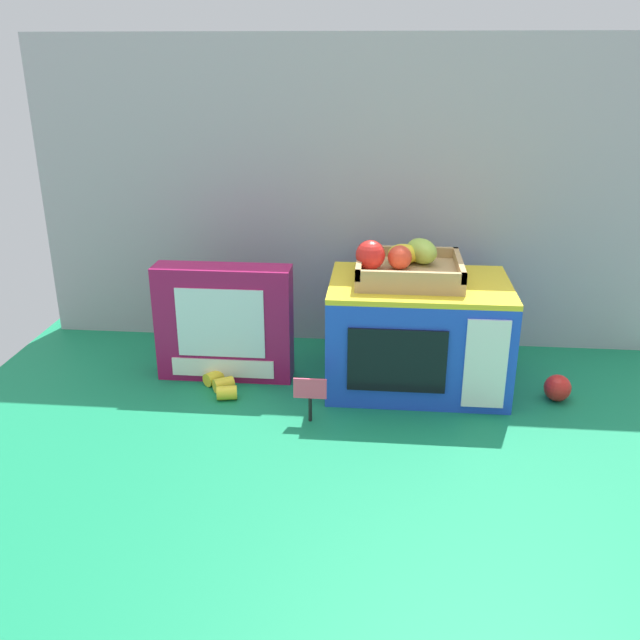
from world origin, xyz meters
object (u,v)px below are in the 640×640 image
object	(u,v)px
toy_microwave	(417,334)
loose_toy_banana	(222,385)
price_sign	(310,393)
loose_toy_apple	(557,388)
food_groups_crate	(405,266)
cookie_set_box	(224,323)

from	to	relation	value
toy_microwave	loose_toy_banana	world-z (taller)	toy_microwave
price_sign	loose_toy_banana	distance (m)	0.25
toy_microwave	price_sign	xyz separation A→B (m)	(-0.23, -0.21, -0.06)
toy_microwave	loose_toy_apple	world-z (taller)	toy_microwave
toy_microwave	food_groups_crate	bearing A→B (deg)	148.95
food_groups_crate	price_sign	distance (m)	0.37
toy_microwave	food_groups_crate	size ratio (longest dim) A/B	1.70
loose_toy_apple	toy_microwave	bearing A→B (deg)	169.51
toy_microwave	food_groups_crate	world-z (taller)	food_groups_crate
cookie_set_box	price_sign	world-z (taller)	cookie_set_box
food_groups_crate	loose_toy_apple	bearing A→B (deg)	-12.80
toy_microwave	loose_toy_apple	bearing A→B (deg)	-10.49
cookie_set_box	loose_toy_banana	distance (m)	0.15
food_groups_crate	price_sign	xyz separation A→B (m)	(-0.19, -0.23, -0.22)
cookie_set_box	loose_toy_banana	xyz separation A→B (m)	(0.01, -0.08, -0.12)
food_groups_crate	loose_toy_apple	size ratio (longest dim) A/B	3.96
cookie_set_box	loose_toy_apple	distance (m)	0.78
toy_microwave	price_sign	size ratio (longest dim) A/B	4.05
cookie_set_box	toy_microwave	bearing A→B (deg)	0.68
cookie_set_box	food_groups_crate	bearing A→B (deg)	3.66
food_groups_crate	price_sign	bearing A→B (deg)	-130.45
loose_toy_banana	loose_toy_apple	xyz separation A→B (m)	(0.76, 0.03, 0.01)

